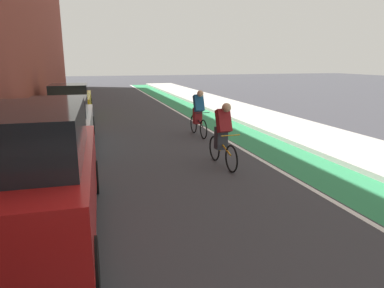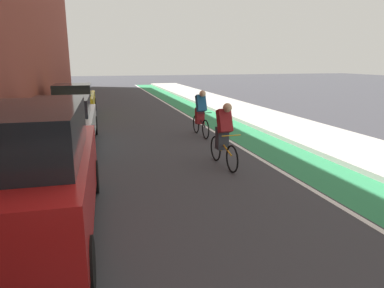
{
  "view_description": "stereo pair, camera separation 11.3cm",
  "coord_description": "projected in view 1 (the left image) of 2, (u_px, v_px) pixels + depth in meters",
  "views": [
    {
      "loc": [
        -2.01,
        3.95,
        2.59
      ],
      "look_at": [
        -0.04,
        10.58,
        0.9
      ],
      "focal_mm": 32.14,
      "sensor_mm": 36.0,
      "label": 1
    },
    {
      "loc": [
        -1.9,
        3.92,
        2.59
      ],
      "look_at": [
        -0.04,
        10.58,
        0.9
      ],
      "focal_mm": 32.14,
      "sensor_mm": 36.0,
      "label": 2
    }
  ],
  "objects": [
    {
      "name": "lane_divider_stripe",
      "position": [
        183.0,
        115.0,
        16.72
      ],
      "size": [
        0.12,
        43.93,
        0.0
      ],
      "primitive_type": "cube",
      "color": "white",
      "rests_on": "ground"
    },
    {
      "name": "parked_sedan_yellow_cab",
      "position": [
        70.0,
        100.0,
        16.05
      ],
      "size": [
        2.0,
        4.7,
        1.53
      ],
      "color": "yellow",
      "rests_on": "ground"
    },
    {
      "name": "ground_plane",
      "position": [
        142.0,
        125.0,
        14.23
      ],
      "size": [
        96.65,
        96.65,
        0.0
      ],
      "primitive_type": "plane",
      "color": "#38383D"
    },
    {
      "name": "sidewalk_right",
      "position": [
        241.0,
        111.0,
        17.55
      ],
      "size": [
        2.8,
        43.93,
        0.14
      ],
      "primitive_type": "cube",
      "color": "#A8A59E",
      "rests_on": "ground"
    },
    {
      "name": "bike_lane_paint",
      "position": [
        200.0,
        114.0,
        16.96
      ],
      "size": [
        1.6,
        43.93,
        0.0
      ],
      "primitive_type": "cube",
      "color": "#2D8451",
      "rests_on": "ground"
    },
    {
      "name": "parked_suv_red",
      "position": [
        29.0,
        173.0,
        4.92
      ],
      "size": [
        1.95,
        4.28,
        1.98
      ],
      "color": "red",
      "rests_on": "ground"
    },
    {
      "name": "parked_sedan_white",
      "position": [
        60.0,
        123.0,
        10.24
      ],
      "size": [
        2.01,
        4.54,
        1.53
      ],
      "color": "silver",
      "rests_on": "ground"
    },
    {
      "name": "cyclist_trailing",
      "position": [
        223.0,
        135.0,
        8.48
      ],
      "size": [
        0.48,
        1.71,
        1.61
      ],
      "color": "black",
      "rests_on": "ground"
    },
    {
      "name": "cyclist_far",
      "position": [
        198.0,
        112.0,
        11.95
      ],
      "size": [
        0.48,
        1.71,
        1.61
      ],
      "color": "black",
      "rests_on": "ground"
    }
  ]
}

